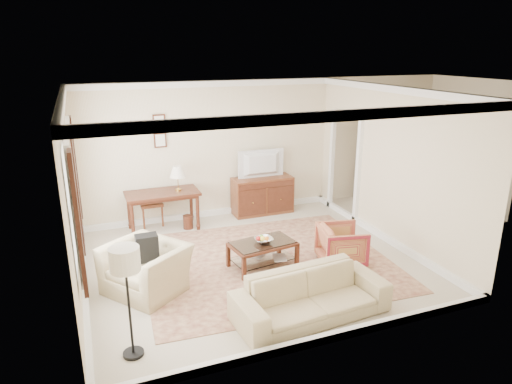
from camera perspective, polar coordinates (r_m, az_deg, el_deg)
room_shell at (r=7.23m, az=-0.62°, el=9.19°), size 5.51×5.01×2.91m
annex_bedroom at (r=10.99m, az=19.62°, el=-0.34°), size 3.00×2.70×2.90m
window_front at (r=6.31m, az=-21.78°, el=-1.96°), size 0.12×1.56×1.80m
window_rear at (r=7.84m, az=-21.87°, el=1.70°), size 0.12×1.56×1.80m
doorway at (r=10.02m, az=10.96°, el=3.09°), size 0.10×1.12×2.25m
rug at (r=7.95m, az=1.31°, el=-8.71°), size 4.34×3.79×0.01m
writing_desk at (r=9.29m, az=-11.63°, el=-0.66°), size 1.44×0.72×0.79m
desk_chair at (r=9.64m, az=-13.03°, el=-1.04°), size 0.46×0.46×1.05m
desk_lamp at (r=9.24m, az=-9.75°, el=1.68°), size 0.32×0.32×0.50m
framed_prints at (r=9.41m, az=-11.96°, el=7.49°), size 0.25×0.04×0.68m
sideboard at (r=10.10m, az=0.79°, el=-0.41°), size 1.33×0.51×0.82m
tv at (r=9.84m, az=0.86°, el=4.59°), size 1.00×0.57×0.13m
coffee_table at (r=7.65m, az=0.83°, el=-7.00°), size 1.14×0.77×0.45m
fruit_bowl at (r=7.58m, az=0.96°, el=-5.92°), size 0.42×0.42×0.10m
book_a at (r=7.71m, az=-0.43°, el=-8.17°), size 0.24×0.20×0.38m
book_b at (r=7.71m, az=2.20°, el=-8.20°), size 0.27×0.11×0.38m
striped_armchair at (r=7.89m, az=10.67°, el=-6.31°), size 0.82×0.85×0.75m
club_armchair at (r=7.07m, az=-13.64°, el=-8.37°), size 1.26×1.34×0.98m
backpack at (r=6.95m, az=-13.48°, el=-6.56°), size 0.33×0.38×0.40m
sofa at (r=6.34m, az=6.93°, el=-11.92°), size 2.18×0.79×0.84m
floor_lamp at (r=5.40m, az=-16.02°, el=-9.05°), size 0.35×0.35×1.41m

